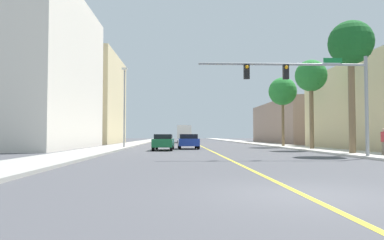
% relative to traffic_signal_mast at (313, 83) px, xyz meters
% --- Properties ---
extents(ground, '(192.00, 192.00, 0.00)m').
position_rel_traffic_signal_mast_xyz_m(ground, '(-5.01, 29.86, -4.38)').
color(ground, '#47474C').
extents(sidewalk_left, '(3.46, 168.00, 0.15)m').
position_rel_traffic_signal_mast_xyz_m(sidewalk_left, '(-14.46, 29.86, -4.31)').
color(sidewalk_left, '#9E9B93').
rests_on(sidewalk_left, ground).
extents(sidewalk_right, '(3.46, 168.00, 0.15)m').
position_rel_traffic_signal_mast_xyz_m(sidewalk_right, '(4.45, 29.86, -4.31)').
color(sidewalk_right, beige).
rests_on(sidewalk_right, ground).
extents(lane_marking_center, '(0.16, 144.00, 0.01)m').
position_rel_traffic_signal_mast_xyz_m(lane_marking_center, '(-5.01, 29.86, -4.38)').
color(lane_marking_center, yellow).
rests_on(lane_marking_center, ground).
extents(building_left_near, '(10.64, 19.48, 15.42)m').
position_rel_traffic_signal_mast_xyz_m(building_left_near, '(-22.92, 16.51, 3.32)').
color(building_left_near, silver).
rests_on(building_left_near, ground).
extents(building_left_far, '(14.19, 17.51, 14.20)m').
position_rel_traffic_signal_mast_xyz_m(building_left_far, '(-24.70, 38.20, 2.71)').
color(building_left_far, beige).
rests_on(building_left_far, ground).
extents(building_right_far, '(14.74, 25.31, 6.86)m').
position_rel_traffic_signal_mast_xyz_m(building_right_far, '(14.96, 39.38, -0.96)').
color(building_right_far, gray).
rests_on(building_right_far, ground).
extents(traffic_signal_mast, '(9.88, 0.36, 5.80)m').
position_rel_traffic_signal_mast_xyz_m(traffic_signal_mast, '(0.00, 0.00, 0.00)').
color(traffic_signal_mast, gray).
rests_on(traffic_signal_mast, sidewalk_right).
extents(street_lamp, '(0.56, 0.28, 8.00)m').
position_rel_traffic_signal_mast_xyz_m(street_lamp, '(-13.23, 15.77, 0.19)').
color(street_lamp, gray).
rests_on(street_lamp, sidewalk_left).
extents(palm_near, '(2.98, 2.98, 8.96)m').
position_rel_traffic_signal_mast_xyz_m(palm_near, '(3.88, 3.26, 3.05)').
color(palm_near, brown).
rests_on(palm_near, sidewalk_right).
extents(palm_mid, '(2.82, 2.82, 7.94)m').
position_rel_traffic_signal_mast_xyz_m(palm_mid, '(4.09, 11.04, 2.17)').
color(palm_mid, brown).
rests_on(palm_mid, sidewalk_right).
extents(palm_far, '(3.10, 3.10, 7.62)m').
position_rel_traffic_signal_mast_xyz_m(palm_far, '(3.83, 18.82, 1.77)').
color(palm_far, brown).
rests_on(palm_far, sidewalk_right).
extents(car_blue, '(2.05, 3.97, 1.43)m').
position_rel_traffic_signal_mast_xyz_m(car_blue, '(-6.82, 14.45, -3.63)').
color(car_blue, '#1E389E').
rests_on(car_blue, ground).
extents(car_green, '(1.84, 4.49, 1.42)m').
position_rel_traffic_signal_mast_xyz_m(car_green, '(-9.10, 11.37, -3.64)').
color(car_green, '#196638').
rests_on(car_green, ground).
extents(car_silver, '(1.89, 3.88, 1.40)m').
position_rel_traffic_signal_mast_xyz_m(car_silver, '(-6.39, 30.87, -3.66)').
color(car_silver, '#BCBCC1').
rests_on(car_silver, ground).
extents(delivery_truck, '(2.62, 9.00, 3.01)m').
position_rel_traffic_signal_mast_xyz_m(delivery_truck, '(-6.66, 43.05, -2.77)').
color(delivery_truck, '#194799').
rests_on(delivery_truck, ground).
extents(pedestrian, '(0.38, 0.38, 1.61)m').
position_rel_traffic_signal_mast_xyz_m(pedestrian, '(4.77, 1.11, -3.44)').
color(pedestrian, '#726651').
rests_on(pedestrian, sidewalk_right).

